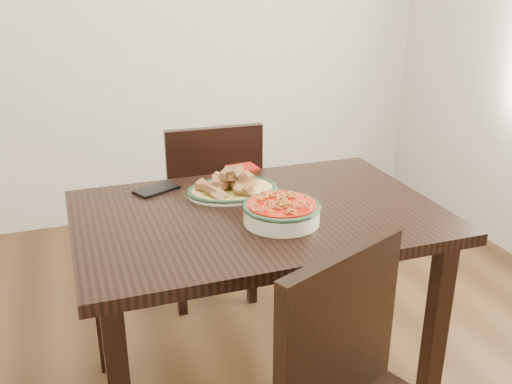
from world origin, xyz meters
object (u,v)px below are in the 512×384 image
object	(u,v)px
chair_far	(211,204)
noodle_bowl	(282,210)
fish_plate	(232,182)
dining_table	(258,237)
smartphone	(157,190)

from	to	relation	value
chair_far	noodle_bowl	world-z (taller)	chair_far
fish_plate	dining_table	bearing A→B (deg)	-79.62
chair_far	noodle_bowl	distance (m)	0.86
fish_plate	smartphone	world-z (taller)	fish_plate
dining_table	noodle_bowl	distance (m)	0.18
noodle_bowl	fish_plate	bearing A→B (deg)	103.86
fish_plate	smartphone	xyz separation A→B (m)	(-0.26, 0.11, -0.04)
dining_table	fish_plate	xyz separation A→B (m)	(-0.03, 0.18, 0.14)
dining_table	noodle_bowl	xyz separation A→B (m)	(0.04, -0.11, 0.14)
dining_table	chair_far	size ratio (longest dim) A/B	1.37
dining_table	fish_plate	distance (m)	0.23
dining_table	smartphone	size ratio (longest dim) A/B	7.75
noodle_bowl	smartphone	bearing A→B (deg)	128.75
dining_table	smartphone	bearing A→B (deg)	134.30
dining_table	smartphone	xyz separation A→B (m)	(-0.29, 0.30, 0.10)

